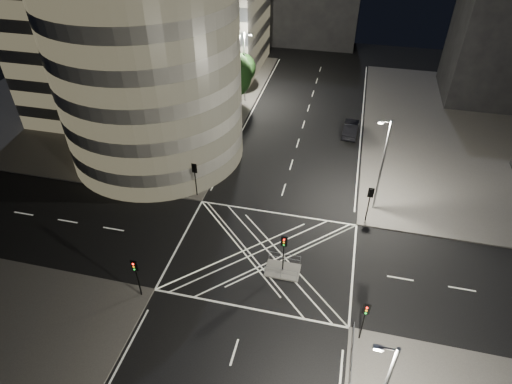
% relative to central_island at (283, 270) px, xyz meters
% --- Properties ---
extents(ground, '(120.00, 120.00, 0.00)m').
position_rel_central_island_xyz_m(ground, '(-2.00, 1.50, -0.07)').
color(ground, black).
rests_on(ground, ground).
extents(sidewalk_far_left, '(42.00, 42.00, 0.15)m').
position_rel_central_island_xyz_m(sidewalk_far_left, '(-31.00, 28.50, 0.00)').
color(sidewalk_far_left, '#565351').
rests_on(sidewalk_far_left, ground).
extents(central_island, '(3.00, 2.00, 0.15)m').
position_rel_central_island_xyz_m(central_island, '(0.00, 0.00, 0.00)').
color(central_island, slate).
rests_on(central_island, ground).
extents(office_tower_curved, '(30.00, 29.00, 27.20)m').
position_rel_central_island_xyz_m(office_tower_curved, '(-22.74, 20.24, 12.58)').
color(office_tower_curved, gray).
rests_on(office_tower_curved, sidewalk_far_left).
extents(building_right_far, '(14.00, 12.00, 15.00)m').
position_rel_central_island_xyz_m(building_right_far, '(24.00, 41.50, 7.58)').
color(building_right_far, black).
rests_on(building_right_far, sidewalk_far_right).
extents(tree_a, '(4.60, 4.60, 7.36)m').
position_rel_central_island_xyz_m(tree_a, '(-12.50, 10.50, 4.78)').
color(tree_a, black).
rests_on(tree_a, sidewalk_far_left).
extents(tree_b, '(4.66, 4.66, 7.09)m').
position_rel_central_island_xyz_m(tree_b, '(-12.50, 16.50, 4.48)').
color(tree_b, black).
rests_on(tree_b, sidewalk_far_left).
extents(tree_c, '(4.47, 4.47, 6.93)m').
position_rel_central_island_xyz_m(tree_c, '(-12.50, 22.50, 4.42)').
color(tree_c, black).
rests_on(tree_c, sidewalk_far_left).
extents(tree_d, '(5.52, 5.52, 8.31)m').
position_rel_central_island_xyz_m(tree_d, '(-12.50, 28.50, 5.21)').
color(tree_d, black).
rests_on(tree_d, sidewalk_far_left).
extents(tree_e, '(3.76, 3.76, 5.92)m').
position_rel_central_island_xyz_m(tree_e, '(-12.50, 34.50, 3.82)').
color(tree_e, black).
rests_on(tree_e, sidewalk_far_left).
extents(traffic_signal_fl, '(0.55, 0.22, 4.00)m').
position_rel_central_island_xyz_m(traffic_signal_fl, '(-10.80, 8.30, 2.84)').
color(traffic_signal_fl, black).
rests_on(traffic_signal_fl, sidewalk_far_left).
extents(traffic_signal_nl, '(0.55, 0.22, 4.00)m').
position_rel_central_island_xyz_m(traffic_signal_nl, '(-10.80, -5.30, 2.84)').
color(traffic_signal_nl, black).
rests_on(traffic_signal_nl, sidewalk_near_left).
extents(traffic_signal_fr, '(0.55, 0.22, 4.00)m').
position_rel_central_island_xyz_m(traffic_signal_fr, '(6.80, 8.30, 2.84)').
color(traffic_signal_fr, black).
rests_on(traffic_signal_fr, sidewalk_far_right).
extents(traffic_signal_nr, '(0.55, 0.22, 4.00)m').
position_rel_central_island_xyz_m(traffic_signal_nr, '(6.80, -5.30, 2.84)').
color(traffic_signal_nr, black).
rests_on(traffic_signal_nr, sidewalk_near_right).
extents(traffic_signal_island, '(0.55, 0.22, 4.00)m').
position_rel_central_island_xyz_m(traffic_signal_island, '(0.00, 0.00, 2.84)').
color(traffic_signal_island, black).
rests_on(traffic_signal_island, central_island).
extents(street_lamp_left_near, '(1.25, 0.25, 10.00)m').
position_rel_central_island_xyz_m(street_lamp_left_near, '(-11.44, 13.50, 5.47)').
color(street_lamp_left_near, slate).
rests_on(street_lamp_left_near, sidewalk_far_left).
extents(street_lamp_left_far, '(1.25, 0.25, 10.00)m').
position_rel_central_island_xyz_m(street_lamp_left_far, '(-11.44, 31.50, 5.47)').
color(street_lamp_left_far, slate).
rests_on(street_lamp_left_far, sidewalk_far_left).
extents(street_lamp_right_far, '(1.25, 0.25, 10.00)m').
position_rel_central_island_xyz_m(street_lamp_right_far, '(7.44, 10.50, 5.47)').
color(street_lamp_right_far, slate).
rests_on(street_lamp_right_far, sidewalk_far_right).
extents(railing_island_south, '(2.80, 0.06, 1.10)m').
position_rel_central_island_xyz_m(railing_island_south, '(0.00, -0.90, 0.62)').
color(railing_island_south, slate).
rests_on(railing_island_south, central_island).
extents(railing_island_north, '(2.80, 0.06, 1.10)m').
position_rel_central_island_xyz_m(railing_island_north, '(0.00, 0.90, 0.62)').
color(railing_island_north, slate).
rests_on(railing_island_north, central_island).
extents(sedan, '(1.98, 5.20, 1.69)m').
position_rel_central_island_xyz_m(sedan, '(4.28, 25.33, 0.77)').
color(sedan, black).
rests_on(sedan, ground).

